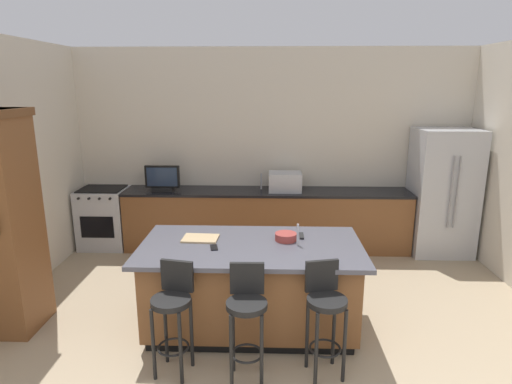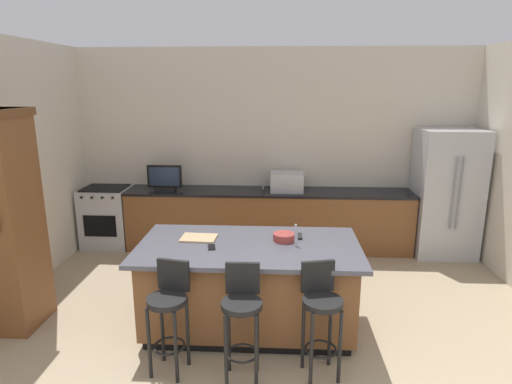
{
  "view_description": "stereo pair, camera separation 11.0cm",
  "coord_description": "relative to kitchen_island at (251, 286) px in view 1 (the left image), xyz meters",
  "views": [
    {
      "loc": [
        -0.04,
        -2.11,
        2.45
      ],
      "look_at": [
        -0.2,
        2.91,
        1.19
      ],
      "focal_mm": 30.31,
      "sensor_mm": 36.0,
      "label": 1
    },
    {
      "loc": [
        0.07,
        -2.11,
        2.45
      ],
      "look_at": [
        -0.2,
        2.91,
        1.19
      ],
      "focal_mm": 30.31,
      "sensor_mm": 36.0,
      "label": 2
    }
  ],
  "objects": [
    {
      "name": "sink_faucet_island",
      "position": [
        0.46,
        0.0,
        0.55
      ],
      "size": [
        0.02,
        0.02,
        0.22
      ],
      "primitive_type": "cylinder",
      "color": "#B2B2B7",
      "rests_on": "kitchen_island"
    },
    {
      "name": "cutting_board",
      "position": [
        -0.52,
        0.14,
        0.45
      ],
      "size": [
        0.37,
        0.27,
        0.02
      ],
      "primitive_type": "cube",
      "rotation": [
        0.0,
        0.0,
        -0.05
      ],
      "color": "tan",
      "rests_on": "kitchen_island"
    },
    {
      "name": "microwave",
      "position": [
        0.41,
        2.24,
        0.58
      ],
      "size": [
        0.48,
        0.36,
        0.28
      ],
      "primitive_type": "cube",
      "color": "#B7BABF",
      "rests_on": "counter_back"
    },
    {
      "name": "tv_remote",
      "position": [
        0.52,
        0.25,
        0.45
      ],
      "size": [
        0.05,
        0.17,
        0.02
      ],
      "primitive_type": "cube",
      "rotation": [
        0.0,
        0.0,
        -0.02
      ],
      "color": "black",
      "rests_on": "kitchen_island"
    },
    {
      "name": "refrigerator",
      "position": [
        2.7,
        2.17,
        0.46
      ],
      "size": [
        0.85,
        0.76,
        1.84
      ],
      "color": "#B7BABF",
      "rests_on": "ground_plane"
    },
    {
      "name": "fruit_bowl",
      "position": [
        0.35,
        0.14,
        0.48
      ],
      "size": [
        0.22,
        0.22,
        0.08
      ],
      "primitive_type": "cylinder",
      "color": "#993833",
      "rests_on": "kitchen_island"
    },
    {
      "name": "cabinet_tower",
      "position": [
        -2.44,
        -0.05,
        0.69
      ],
      "size": [
        0.58,
        0.64,
        2.23
      ],
      "color": "brown",
      "rests_on": "ground_plane"
    },
    {
      "name": "counter_back",
      "position": [
        0.14,
        2.24,
        -0.01
      ],
      "size": [
        4.26,
        0.62,
        0.91
      ],
      "color": "brown",
      "rests_on": "ground_plane"
    },
    {
      "name": "sink_faucet_back",
      "position": [
        0.05,
        2.34,
        0.56
      ],
      "size": [
        0.02,
        0.02,
        0.24
      ],
      "primitive_type": "cylinder",
      "color": "#B2B2B7",
      "rests_on": "counter_back"
    },
    {
      "name": "bar_stool_center",
      "position": [
        -0.0,
        -0.8,
        0.15
      ],
      "size": [
        0.34,
        0.34,
        1.01
      ],
      "rotation": [
        0.0,
        0.0,
        0.02
      ],
      "color": "black",
      "rests_on": "ground_plane"
    },
    {
      "name": "range_oven",
      "position": [
        -2.35,
        2.23,
        -0.0
      ],
      "size": [
        0.7,
        0.63,
        0.93
      ],
      "color": "#B7BABF",
      "rests_on": "ground_plane"
    },
    {
      "name": "tv_monitor",
      "position": [
        -1.41,
        2.18,
        0.62
      ],
      "size": [
        0.51,
        0.16,
        0.38
      ],
      "color": "black",
      "rests_on": "counter_back"
    },
    {
      "name": "cell_phone",
      "position": [
        -0.36,
        -0.1,
        0.45
      ],
      "size": [
        0.1,
        0.16,
        0.01
      ],
      "primitive_type": "cube",
      "rotation": [
        0.0,
        0.0,
        0.19
      ],
      "color": "black",
      "rests_on": "kitchen_island"
    },
    {
      "name": "wall_back",
      "position": [
        0.21,
        2.62,
        1.03
      ],
      "size": [
        6.45,
        0.12,
        2.98
      ],
      "primitive_type": "cube",
      "color": "beige",
      "rests_on": "ground_plane"
    },
    {
      "name": "bar_stool_left",
      "position": [
        -0.63,
        -0.72,
        0.13
      ],
      "size": [
        0.34,
        0.36,
        0.99
      ],
      "rotation": [
        0.0,
        0.0,
        -0.2
      ],
      "color": "black",
      "rests_on": "ground_plane"
    },
    {
      "name": "kitchen_island",
      "position": [
        0.0,
        0.0,
        0.0
      ],
      "size": [
        2.2,
        1.16,
        0.91
      ],
      "color": "black",
      "rests_on": "ground_plane"
    },
    {
      "name": "bar_stool_right",
      "position": [
        0.66,
        -0.7,
        0.14
      ],
      "size": [
        0.35,
        0.37,
        1.0
      ],
      "rotation": [
        0.0,
        0.0,
        0.23
      ],
      "color": "black",
      "rests_on": "ground_plane"
    }
  ]
}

